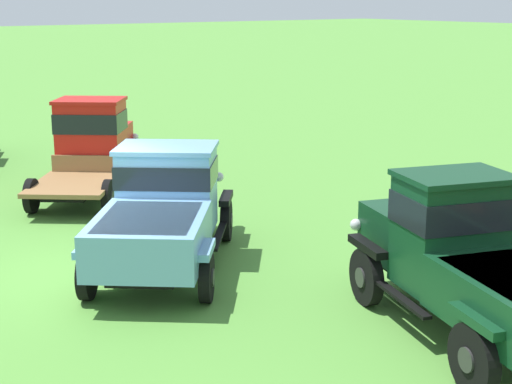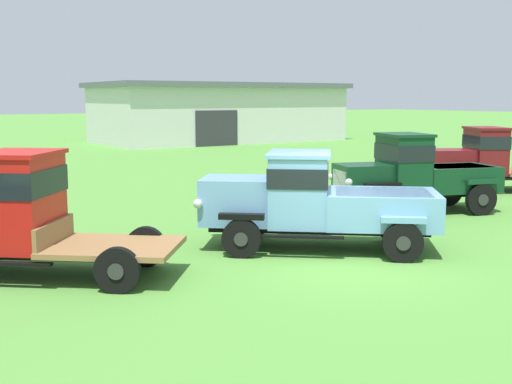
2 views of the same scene
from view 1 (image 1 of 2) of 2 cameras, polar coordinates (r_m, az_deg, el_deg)
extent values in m
plane|color=#518E38|center=(14.10, -11.74, -5.80)|extent=(240.00, 240.00, 0.00)
cylinder|color=black|center=(21.12, -13.29, 1.84)|extent=(0.71, 0.62, 0.79)
cylinder|color=#2D2D2D|center=(21.14, -13.53, 1.84)|extent=(0.23, 0.20, 0.28)
cylinder|color=black|center=(20.70, -8.66, 1.81)|extent=(0.71, 0.62, 0.79)
cylinder|color=#2D2D2D|center=(20.68, -8.41, 1.81)|extent=(0.23, 0.20, 0.28)
cylinder|color=black|center=(18.18, -16.01, -0.28)|extent=(0.71, 0.62, 0.79)
cylinder|color=#2D2D2D|center=(18.21, -16.30, -0.27)|extent=(0.23, 0.20, 0.28)
cylinder|color=black|center=(17.69, -10.69, -0.35)|extent=(0.71, 0.62, 0.79)
cylinder|color=#2D2D2D|center=(17.67, -10.39, -0.36)|extent=(0.23, 0.20, 0.28)
cube|color=black|center=(19.45, -12.06, 1.12)|extent=(4.13, 3.58, 0.12)
cube|color=red|center=(20.99, -10.93, 3.56)|extent=(1.90, 1.86, 0.92)
cube|color=silver|center=(21.67, -10.49, 3.78)|extent=(0.65, 0.78, 0.69)
sphere|color=silver|center=(21.82, -12.16, 3.96)|extent=(0.20, 0.20, 0.20)
sphere|color=silver|center=(21.52, -8.80, 3.97)|extent=(0.20, 0.20, 0.20)
cube|color=black|center=(21.03, -13.35, 3.02)|extent=(0.83, 0.72, 0.12)
cube|color=black|center=(20.61, -8.71, 3.02)|extent=(0.83, 0.72, 0.12)
cube|color=red|center=(19.67, -11.88, 3.97)|extent=(1.86, 1.91, 1.69)
cube|color=black|center=(19.61, -11.94, 5.06)|extent=(1.91, 1.97, 0.47)
cube|color=red|center=(19.54, -12.01, 6.53)|extent=(1.99, 2.04, 0.08)
cube|color=black|center=(19.97, -14.19, 1.27)|extent=(1.35, 1.12, 0.05)
cube|color=black|center=(19.54, -9.42, 1.24)|extent=(1.35, 1.12, 0.05)
cube|color=olive|center=(18.20, -13.12, 0.53)|extent=(2.91, 2.83, 0.10)
cube|color=olive|center=(19.19, -12.26, 1.98)|extent=(1.10, 1.34, 0.44)
cylinder|color=black|center=(15.83, -9.09, -1.94)|extent=(0.74, 0.65, 0.81)
cylinder|color=#2D2D2D|center=(15.86, -9.45, -1.93)|extent=(0.24, 0.20, 0.28)
cylinder|color=black|center=(15.54, -2.18, -2.08)|extent=(0.74, 0.65, 0.81)
cylinder|color=#2D2D2D|center=(15.53, -1.79, -2.09)|extent=(0.24, 0.20, 0.28)
cylinder|color=black|center=(12.83, -12.18, -5.91)|extent=(0.74, 0.65, 0.81)
cylinder|color=#2D2D2D|center=(12.86, -12.63, -5.89)|extent=(0.24, 0.20, 0.28)
cylinder|color=black|center=(12.46, -3.62, -6.21)|extent=(0.74, 0.65, 0.81)
cylinder|color=#2D2D2D|center=(12.45, -3.14, -6.23)|extent=(0.24, 0.20, 0.28)
cube|color=black|center=(14.17, -6.64, -3.42)|extent=(4.26, 3.75, 0.12)
cube|color=#70A3D1|center=(15.71, -5.59, 0.44)|extent=(2.01, 1.99, 0.99)
cube|color=silver|center=(16.41, -5.20, 0.86)|extent=(0.71, 0.85, 0.74)
sphere|color=silver|center=(16.53, -7.66, 1.15)|extent=(0.20, 0.20, 0.20)
sphere|color=silver|center=(16.32, -2.71, 1.10)|extent=(0.20, 0.20, 0.20)
cube|color=black|center=(15.72, -9.15, -0.34)|extent=(0.85, 0.75, 0.12)
cube|color=black|center=(15.42, -2.19, -0.45)|extent=(0.85, 0.75, 0.12)
cube|color=#70A3D1|center=(14.36, -6.44, 0.14)|extent=(2.00, 2.07, 1.49)
cube|color=black|center=(14.28, -6.48, 1.44)|extent=(2.06, 2.13, 0.42)
cube|color=#70A3D1|center=(14.19, -6.53, 3.21)|extent=(2.14, 2.20, 0.08)
cube|color=black|center=(14.65, -10.05, -3.05)|extent=(1.39, 1.17, 0.05)
cube|color=black|center=(14.33, -2.73, -3.22)|extent=(1.39, 1.17, 0.05)
cube|color=#70A3D1|center=(12.78, -7.73, -3.40)|extent=(2.93, 2.85, 0.74)
cube|color=black|center=(12.68, -7.78, -1.94)|extent=(2.47, 2.40, 0.06)
cube|color=#70A3D1|center=(12.69, -12.28, -3.97)|extent=(0.82, 0.72, 0.12)
cube|color=#70A3D1|center=(12.31, -3.65, -4.22)|extent=(0.82, 0.72, 0.12)
cylinder|color=black|center=(12.45, 8.02, -6.13)|extent=(0.91, 0.45, 0.90)
cylinder|color=#2D2D2D|center=(12.41, 7.58, -6.19)|extent=(0.31, 0.13, 0.31)
cylinder|color=black|center=(13.24, 14.69, -5.23)|extent=(0.91, 0.45, 0.90)
cylinder|color=#2D2D2D|center=(13.30, 15.08, -5.17)|extent=(0.31, 0.13, 0.31)
cylinder|color=black|center=(10.05, 15.54, -11.61)|extent=(0.91, 0.45, 0.90)
cylinder|color=#2D2D2D|center=(9.99, 15.02, -11.72)|extent=(0.31, 0.13, 0.31)
cube|color=black|center=(11.65, 14.91, -7.50)|extent=(4.39, 2.23, 0.12)
cube|color=#0F381E|center=(12.82, 11.13, -3.01)|extent=(1.70, 1.56, 0.84)
cube|color=silver|center=(13.40, 9.76, -2.40)|extent=(0.35, 0.90, 0.63)
sphere|color=silver|center=(13.12, 7.28, -2.37)|extent=(0.20, 0.20, 0.20)
sphere|color=silver|center=(13.69, 12.12, -1.89)|extent=(0.20, 0.20, 0.20)
cube|color=black|center=(12.29, 8.10, -3.95)|extent=(1.05, 0.51, 0.12)
cube|color=black|center=(13.09, 14.82, -3.16)|extent=(1.05, 0.51, 0.12)
cube|color=#0F381E|center=(11.70, 14.09, -2.89)|extent=(1.47, 1.75, 1.60)
cube|color=black|center=(11.61, 14.19, -1.19)|extent=(1.53, 1.79, 0.45)
cube|color=#0F381E|center=(11.49, 14.33, 1.12)|extent=(1.60, 1.85, 0.08)
cube|color=black|center=(11.50, 10.54, -7.64)|extent=(1.46, 0.60, 0.05)
cube|color=black|center=(12.34, 17.42, -6.55)|extent=(1.46, 0.60, 0.05)
cube|color=#0F381E|center=(9.85, 15.73, -8.98)|extent=(1.00, 0.50, 0.12)
camera|label=2|loc=(20.84, -47.63, 5.53)|focal=45.00mm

